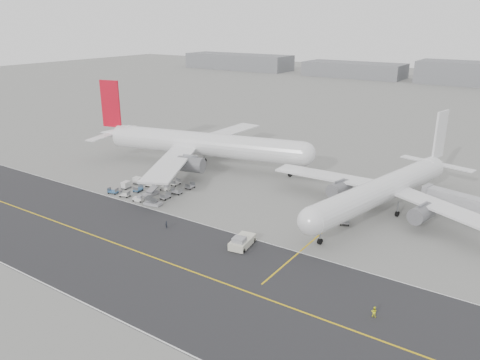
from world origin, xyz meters
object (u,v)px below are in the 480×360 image
Objects in this scene: airliner_a at (200,144)px; airliner_b at (385,189)px; pushback_tug at (242,242)px; ground_crew_a at (166,225)px; jet_bridge at (459,201)px; ground_crew_b at (374,312)px.

airliner_a is 53.51m from airliner_b.
pushback_tug is 16.77m from ground_crew_a.
jet_bridge is (67.17, 0.49, -2.55)m from airliner_a.
ground_crew_a is 44.05m from ground_crew_b.
airliner_a is 40.54× the size of ground_crew_a.
airliner_b is at bearing -146.98° from jet_bridge.
airliner_b reaches higher than ground_crew_b.
jet_bridge reaches higher than pushback_tug.
pushback_tug reaches higher than ground_crew_b.
airliner_a reaches higher than ground_crew_b.
jet_bridge is at bearing 53.32° from ground_crew_a.
ground_crew_b is (64.06, -41.98, -5.73)m from airliner_a.
airliner_a is at bearing -166.09° from jet_bridge.
pushback_tug is at bearing -27.79° from ground_crew_b.
airliner_b is at bearing -86.26° from ground_crew_b.
ground_crew_a is 0.99× the size of ground_crew_b.
airliner_b is at bearing -107.73° from airliner_a.
pushback_tug is (-16.28, -30.02, -4.50)m from airliner_b.
ground_crew_b is at bearing 7.78° from ground_crew_a.
ground_crew_b is at bearing -61.16° from airliner_b.
ground_crew_a is at bearing -123.02° from airliner_b.
pushback_tug is 28.05m from ground_crew_b.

